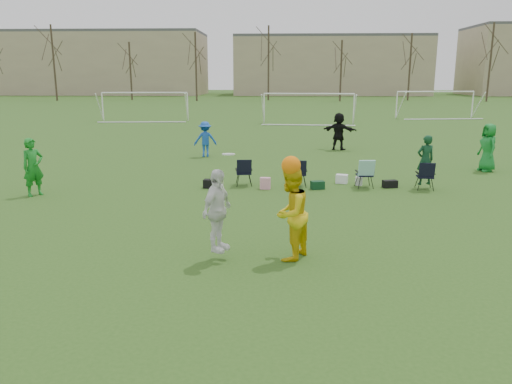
{
  "coord_description": "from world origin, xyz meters",
  "views": [
    {
      "loc": [
        1.45,
        -9.3,
        3.84
      ],
      "look_at": [
        0.98,
        1.76,
        1.25
      ],
      "focal_mm": 35.0,
      "sensor_mm": 36.0,
      "label": 1
    }
  ],
  "objects_px": {
    "fielder_green_near": "(33,167)",
    "goal_mid": "(309,100)",
    "goal_right": "(435,97)",
    "fielder_blue": "(205,139)",
    "goal_left": "(145,98)",
    "fielder_black": "(339,131)",
    "center_contest": "(266,211)",
    "fielder_green_far": "(488,148)"
  },
  "relations": [
    {
      "from": "fielder_green_near",
      "to": "goal_mid",
      "type": "distance_m",
      "value": 27.75
    },
    {
      "from": "fielder_green_near",
      "to": "goal_right",
      "type": "bearing_deg",
      "value": 2.84
    },
    {
      "from": "fielder_blue",
      "to": "goal_left",
      "type": "relative_size",
      "value": 0.23
    },
    {
      "from": "fielder_black",
      "to": "goal_left",
      "type": "height_order",
      "value": "goal_left"
    },
    {
      "from": "goal_mid",
      "to": "fielder_green_near",
      "type": "bearing_deg",
      "value": -108.16
    },
    {
      "from": "fielder_blue",
      "to": "fielder_black",
      "type": "bearing_deg",
      "value": -172.25
    },
    {
      "from": "fielder_black",
      "to": "goal_mid",
      "type": "relative_size",
      "value": 0.26
    },
    {
      "from": "fielder_black",
      "to": "goal_right",
      "type": "xyz_separation_m",
      "value": [
        11.3,
        20.87,
        0.95
      ]
    },
    {
      "from": "center_contest",
      "to": "fielder_black",
      "type": "bearing_deg",
      "value": 78.02
    },
    {
      "from": "fielder_green_far",
      "to": "goal_left",
      "type": "bearing_deg",
      "value": -148.91
    },
    {
      "from": "fielder_green_far",
      "to": "goal_right",
      "type": "xyz_separation_m",
      "value": [
        5.94,
        26.7,
        0.95
      ]
    },
    {
      "from": "goal_mid",
      "to": "goal_right",
      "type": "xyz_separation_m",
      "value": [
        12.0,
        6.0,
        0.0
      ]
    },
    {
      "from": "fielder_black",
      "to": "goal_left",
      "type": "bearing_deg",
      "value": -23.84
    },
    {
      "from": "goal_right",
      "to": "center_contest",
      "type": "bearing_deg",
      "value": -119.65
    },
    {
      "from": "fielder_green_near",
      "to": "goal_left",
      "type": "height_order",
      "value": "goal_left"
    },
    {
      "from": "fielder_blue",
      "to": "goal_right",
      "type": "distance_m",
      "value": 29.58
    },
    {
      "from": "fielder_blue",
      "to": "goal_mid",
      "type": "bearing_deg",
      "value": -122.24
    },
    {
      "from": "fielder_black",
      "to": "goal_mid",
      "type": "xyz_separation_m",
      "value": [
        -0.7,
        14.87,
        0.95
      ]
    },
    {
      "from": "fielder_green_far",
      "to": "goal_right",
      "type": "bearing_deg",
      "value": 157.09
    },
    {
      "from": "fielder_black",
      "to": "goal_mid",
      "type": "bearing_deg",
      "value": -62.22
    },
    {
      "from": "goal_right",
      "to": "fielder_black",
      "type": "bearing_deg",
      "value": -126.43
    },
    {
      "from": "fielder_green_far",
      "to": "center_contest",
      "type": "bearing_deg",
      "value": -50.43
    },
    {
      "from": "center_contest",
      "to": "goal_left",
      "type": "distance_m",
      "value": 35.07
    },
    {
      "from": "fielder_green_far",
      "to": "fielder_black",
      "type": "height_order",
      "value": "fielder_black"
    },
    {
      "from": "fielder_green_near",
      "to": "fielder_blue",
      "type": "height_order",
      "value": "fielder_green_near"
    },
    {
      "from": "fielder_green_far",
      "to": "goal_right",
      "type": "relative_size",
      "value": 0.27
    },
    {
      "from": "fielder_green_near",
      "to": "goal_left",
      "type": "bearing_deg",
      "value": 45.45
    },
    {
      "from": "goal_left",
      "to": "fielder_green_far",
      "type": "bearing_deg",
      "value": -53.53
    },
    {
      "from": "goal_mid",
      "to": "center_contest",
      "type": "bearing_deg",
      "value": -91.07
    },
    {
      "from": "fielder_green_near",
      "to": "center_contest",
      "type": "relative_size",
      "value": 0.76
    },
    {
      "from": "goal_left",
      "to": "goal_right",
      "type": "height_order",
      "value": "same"
    },
    {
      "from": "fielder_blue",
      "to": "fielder_green_far",
      "type": "relative_size",
      "value": 0.87
    },
    {
      "from": "fielder_green_far",
      "to": "fielder_blue",
      "type": "bearing_deg",
      "value": -115.49
    },
    {
      "from": "fielder_black",
      "to": "center_contest",
      "type": "xyz_separation_m",
      "value": [
        -3.47,
        -16.34,
        0.08
      ]
    },
    {
      "from": "fielder_green_near",
      "to": "goal_left",
      "type": "relative_size",
      "value": 0.26
    },
    {
      "from": "fielder_green_near",
      "to": "center_contest",
      "type": "distance_m",
      "value": 9.47
    },
    {
      "from": "fielder_green_near",
      "to": "goal_left",
      "type": "distance_m",
      "value": 27.93
    },
    {
      "from": "goal_left",
      "to": "goal_mid",
      "type": "height_order",
      "value": "same"
    },
    {
      "from": "center_contest",
      "to": "fielder_blue",
      "type": "bearing_deg",
      "value": 103.26
    },
    {
      "from": "fielder_blue",
      "to": "fielder_green_far",
      "type": "xyz_separation_m",
      "value": [
        12.08,
        -3.26,
        0.13
      ]
    },
    {
      "from": "center_contest",
      "to": "goal_left",
      "type": "xyz_separation_m",
      "value": [
        -11.23,
        33.21,
        0.86
      ]
    },
    {
      "from": "fielder_green_near",
      "to": "fielder_green_far",
      "type": "relative_size",
      "value": 0.97
    }
  ]
}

